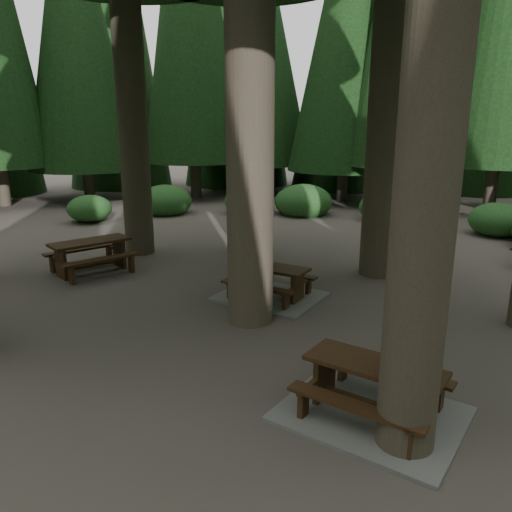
% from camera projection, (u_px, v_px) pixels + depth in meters
% --- Properties ---
extents(ground, '(80.00, 80.00, 0.00)m').
position_uv_depth(ground, '(208.00, 317.00, 9.55)').
color(ground, '#594F48').
rests_on(ground, ground).
extents(picnic_table_a, '(2.46, 2.16, 0.73)m').
position_uv_depth(picnic_table_a, '(372.00, 399.00, 6.28)').
color(picnic_table_a, gray).
rests_on(picnic_table_a, ground).
extents(picnic_table_b, '(2.15, 2.33, 0.81)m').
position_uv_depth(picnic_table_b, '(91.00, 251.00, 12.26)').
color(picnic_table_b, '#331F0F').
rests_on(picnic_table_b, ground).
extents(picnic_table_c, '(2.25, 1.93, 0.70)m').
position_uv_depth(picnic_table_c, '(270.00, 287.00, 10.55)').
color(picnic_table_c, gray).
rests_on(picnic_table_c, ground).
extents(shrub_ring, '(23.86, 24.64, 1.49)m').
position_uv_depth(shrub_ring, '(258.00, 290.00, 9.83)').
color(shrub_ring, '#1F5C28').
rests_on(shrub_ring, ground).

